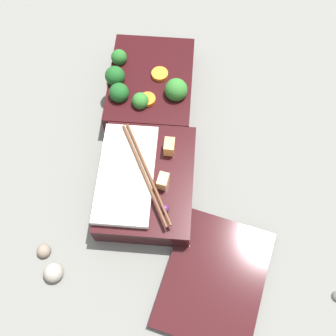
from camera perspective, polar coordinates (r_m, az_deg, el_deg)
The scene contains 6 objects.
ground_plane at distance 0.73m, azimuth -3.18°, elevation 4.30°, with size 3.00×3.00×0.00m, color slate.
bento_tray_vegetable at distance 0.76m, azimuth -2.95°, elevation 11.92°, with size 0.20×0.15×0.08m.
bento_tray_rice at distance 0.66m, azimuth -3.36°, elevation -1.95°, with size 0.20×0.15×0.07m.
bento_lid at distance 0.64m, azimuth 6.71°, elevation -15.66°, with size 0.20×0.15×0.01m, color black.
pebble_0 at distance 0.66m, azimuth -16.29°, elevation -14.37°, with size 0.03×0.03×0.03m, color gray.
pebble_2 at distance 0.67m, azimuth -17.57°, elevation -11.41°, with size 0.02×0.02×0.02m, color #7A6B5B.
Camera 1 is at (0.36, 0.07, 0.63)m, focal length 42.00 mm.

